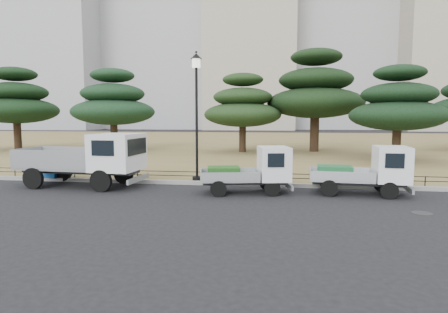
% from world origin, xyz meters
% --- Properties ---
extents(ground, '(220.00, 220.00, 0.00)m').
position_xyz_m(ground, '(0.00, 0.00, 0.00)').
color(ground, black).
extents(lawn, '(120.00, 56.00, 0.15)m').
position_xyz_m(lawn, '(0.00, 30.60, 0.07)').
color(lawn, olive).
rests_on(lawn, ground).
extents(curb, '(120.00, 0.25, 0.16)m').
position_xyz_m(curb, '(0.00, 2.60, 0.08)').
color(curb, gray).
rests_on(curb, ground).
extents(truck_large, '(5.20, 2.32, 2.22)m').
position_xyz_m(truck_large, '(-5.66, 1.51, 1.24)').
color(truck_large, black).
rests_on(truck_large, ground).
extents(truck_kei_front, '(3.56, 2.02, 1.77)m').
position_xyz_m(truck_kei_front, '(1.21, 1.15, 0.88)').
color(truck_kei_front, black).
rests_on(truck_kei_front, ground).
extents(truck_kei_rear, '(3.58, 1.73, 1.82)m').
position_xyz_m(truck_kei_rear, '(5.45, 1.46, 0.91)').
color(truck_kei_rear, black).
rests_on(truck_kei_rear, ground).
extents(street_lamp, '(0.49, 0.49, 5.45)m').
position_xyz_m(street_lamp, '(-1.33, 2.90, 3.83)').
color(street_lamp, black).
rests_on(street_lamp, lawn).
extents(pipe_fence, '(38.00, 0.04, 0.40)m').
position_xyz_m(pipe_fence, '(0.00, 2.75, 0.44)').
color(pipe_fence, black).
rests_on(pipe_fence, lawn).
extents(tarp_pile, '(1.71, 1.38, 1.01)m').
position_xyz_m(tarp_pile, '(-8.36, 3.02, 0.55)').
color(tarp_pile, '#165BAF').
rests_on(tarp_pile, lawn).
extents(manhole, '(0.60, 0.60, 0.01)m').
position_xyz_m(manhole, '(6.50, -1.20, 0.01)').
color(manhole, '#2D2D30').
rests_on(manhole, ground).
extents(pine_west_far, '(6.97, 6.97, 7.04)m').
position_xyz_m(pine_west_far, '(-20.23, 16.54, 4.21)').
color(pine_west_far, black).
rests_on(pine_west_far, lawn).
extents(pine_west_near, '(6.74, 6.74, 6.74)m').
position_xyz_m(pine_west_near, '(-11.31, 16.38, 4.04)').
color(pine_west_near, black).
rests_on(pine_west_near, lawn).
extents(pine_center_left, '(6.14, 6.14, 6.25)m').
position_xyz_m(pine_center_left, '(-0.67, 16.88, 3.76)').
color(pine_center_left, black).
rests_on(pine_center_left, lawn).
extents(pine_center_right, '(7.73, 7.73, 8.20)m').
position_xyz_m(pine_center_right, '(5.07, 18.19, 4.90)').
color(pine_center_right, black).
rests_on(pine_center_right, lawn).
extents(pine_east_near, '(5.95, 5.95, 6.01)m').
position_xyz_m(pine_east_near, '(9.59, 12.01, 3.62)').
color(pine_east_near, black).
rests_on(pine_east_near, lawn).
extents(tower_far_west, '(24.00, 20.00, 65.00)m').
position_xyz_m(tower_far_west, '(-55.00, 80.00, 32.50)').
color(tower_far_west, '#A0A0A5').
rests_on(tower_far_west, ground).
extents(tower_center_left, '(22.00, 20.00, 55.00)m').
position_xyz_m(tower_center_left, '(-5.00, 85.00, 27.50)').
color(tower_center_left, '#AAA08C').
rests_on(tower_center_left, ground).
extents(tower_east, '(20.00, 18.00, 48.00)m').
position_xyz_m(tower_east, '(40.00, 82.00, 24.00)').
color(tower_east, '#AAA08C').
rests_on(tower_east, ground).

